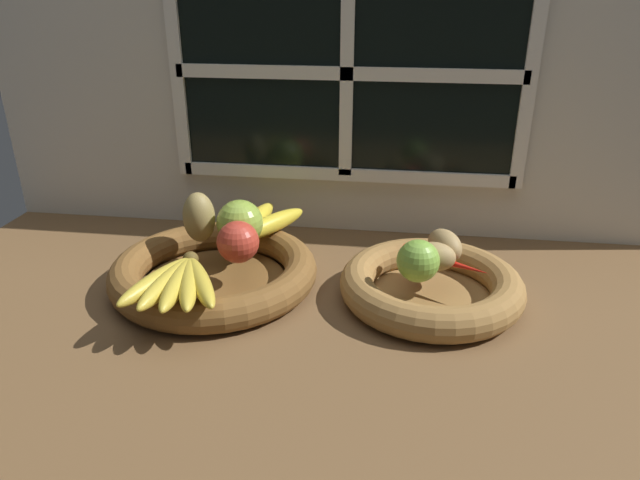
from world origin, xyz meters
The scene contains 13 objects.
ground_plane centered at (0.00, 0.00, -1.50)cm, with size 140.00×90.00×3.00cm, color brown.
back_wall centered at (0.00, 29.77, 27.88)cm, with size 140.00×4.60×55.00cm.
fruit_bowl_left centered at (-18.89, 1.84, 2.48)cm, with size 33.88×33.88×5.32cm.
fruit_bowl_right centered at (16.31, 1.84, 2.49)cm, with size 28.71×28.71×5.32cm.
apple_red_right centered at (-14.19, 0.68, 8.69)cm, with size 6.73×6.73×6.73cm, color #B73828.
apple_green_back centered at (-15.59, 7.12, 9.23)cm, with size 7.83×7.83×7.83cm, color #8CAD3D.
pear_brown centered at (-22.80, 7.52, 9.70)cm, with size 5.42×5.50×8.75cm, color olive.
banana_bunch_front centered at (-20.29, -9.80, 6.70)cm, with size 15.22×17.14×2.77cm.
banana_bunch_back centered at (-14.94, 12.98, 6.95)cm, with size 16.06×18.44×3.26cm.
potato_back centered at (18.21, 6.02, 7.78)cm, with size 7.46×4.52×4.91cm, color #A38451.
potato_large centered at (16.31, 1.84, 7.62)cm, with size 6.78×4.47×4.59cm, color #A38451.
lime_near centered at (13.85, -1.85, 8.52)cm, with size 6.39×6.39×6.39cm, color #7AAD3D.
chili_pepper centered at (18.16, 2.67, 6.50)cm, with size 2.35×2.35×14.24cm, color red.
Camera 1 is at (10.19, -79.79, 46.22)cm, focal length 32.53 mm.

